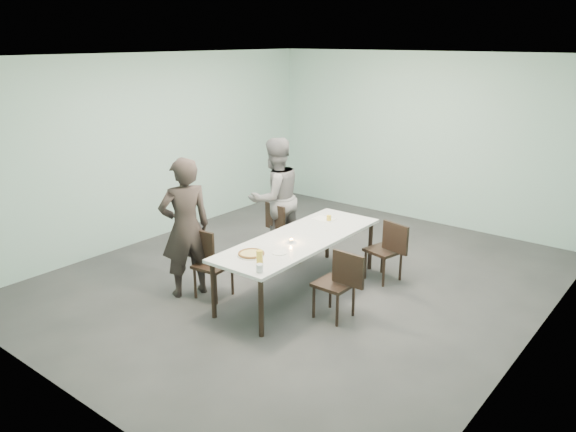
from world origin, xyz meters
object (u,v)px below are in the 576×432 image
Objects in this scene: side_plate at (279,253)px; beer_glass at (260,257)px; diner_near at (185,228)px; chair_far_left at (280,230)px; table at (300,242)px; pizza at (251,254)px; amber_tumbler at (329,218)px; chair_far_right at (388,247)px; chair_near_left at (208,259)px; chair_near_right at (340,280)px; water_tumbler at (260,268)px; diner_far at (275,198)px; tealight at (291,241)px.

beer_glass reaches higher than side_plate.
chair_far_left is at bearing -164.83° from diner_near.
pizza is (-0.08, -0.85, 0.08)m from table.
chair_far_left is 5.80× the size of beer_glass.
amber_tumbler is (-0.24, 1.40, 0.04)m from side_plate.
amber_tumbler is (0.99, 1.78, -0.12)m from diner_near.
side_plate reaches higher than table.
beer_glass is (-0.60, -1.96, 0.32)m from chair_far_right.
chair_near_left is 1.76m from chair_near_right.
table is at bearing 105.80° from water_tumbler.
diner_far is at bearing 19.17° from chair_far_right.
amber_tumbler reaches higher than table.
chair_far_left is 9.67× the size of water_tumbler.
chair_far_right is at bearing 23.26° from chair_far_left.
chair_far_left is (-0.00, 1.46, 0.00)m from chair_near_left.
chair_far_right is at bearing 12.24° from amber_tumbler.
pizza is 0.34m from side_plate.
chair_far_right is at bearing 42.13° from chair_near_left.
chair_near_left is at bearing 143.34° from diner_near.
chair_far_left reaches higher than side_plate.
chair_near_left is (-0.85, -0.83, -0.19)m from table.
diner_near is at bearing 172.36° from water_tumbler.
chair_near_left is 15.54× the size of tealight.
tealight is at bearing 63.31° from diner_far.
amber_tumbler is at bearing 96.99° from tealight.
pizza is 1.89× the size of side_plate.
diner_near reaches higher than table.
beer_glass is at bearing -14.02° from chair_near_left.
pizza is at bearing -7.90° from chair_near_left.
side_plate is (-0.62, -1.58, 0.25)m from chair_far_right.
diner_far reaches higher than chair_far_right.
chair_far_right is 2.07m from beer_glass.
side_plate is (0.99, -1.22, 0.25)m from chair_far_left.
chair_near_left is 1.69m from diner_far.
table is 3.01× the size of chair_near_left.
water_tumbler is at bearing -22.12° from chair_near_left.
chair_near_left and chair_near_right have the same top height.
side_plate is 0.60m from water_tumbler.
chair_far_right is 0.48× the size of diner_near.
tealight is at bearing -83.01° from amber_tumbler.
diner_near reaches higher than chair_far_left.
diner_near is 1.25m from beer_glass.
chair_near_right reaches higher than table.
chair_far_left reaches higher than table.
diner_near reaches higher than tealight.
chair_near_right is 0.48× the size of diner_near.
pizza is at bearing -89.20° from amber_tumbler.
chair_far_left is 1.95m from chair_near_right.
chair_near_left is at bearing 23.89° from diner_far.
side_plate is at bearing 57.15° from diner_far.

